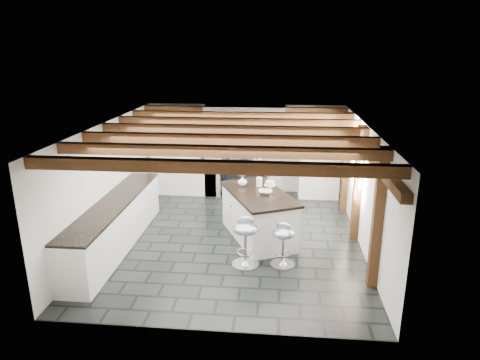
# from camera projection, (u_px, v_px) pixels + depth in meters

# --- Properties ---
(ground) EXTENTS (6.00, 6.00, 0.00)m
(ground) POSITION_uv_depth(u_px,v_px,m) (233.00, 237.00, 8.67)
(ground) COLOR black
(ground) RESTS_ON ground
(room_shell) EXTENTS (6.00, 6.03, 6.00)m
(room_shell) POSITION_uv_depth(u_px,v_px,m) (213.00, 167.00, 9.75)
(room_shell) COLOR silver
(room_shell) RESTS_ON ground
(range_cooker) EXTENTS (1.00, 0.63, 0.99)m
(range_cooker) POSITION_uv_depth(u_px,v_px,m) (244.00, 177.00, 11.07)
(range_cooker) COLOR black
(range_cooker) RESTS_ON ground
(kitchen_island) EXTENTS (1.73, 2.18, 1.28)m
(kitchen_island) POSITION_uv_depth(u_px,v_px,m) (258.00, 214.00, 8.54)
(kitchen_island) COLOR white
(kitchen_island) RESTS_ON ground
(bar_stool_near) EXTENTS (0.50, 0.50, 0.79)m
(bar_stool_near) POSITION_uv_depth(u_px,v_px,m) (283.00, 240.00, 7.43)
(bar_stool_near) COLOR silver
(bar_stool_near) RESTS_ON ground
(bar_stool_far) EXTENTS (0.48, 0.48, 0.89)m
(bar_stool_far) POSITION_uv_depth(u_px,v_px,m) (246.00, 236.00, 7.41)
(bar_stool_far) COLOR silver
(bar_stool_far) RESTS_ON ground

